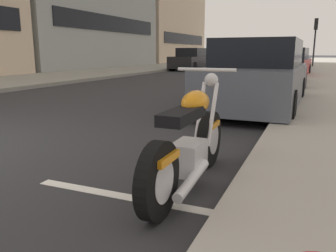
# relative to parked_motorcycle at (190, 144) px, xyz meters

# --- Properties ---
(sidewalk_far_curb) EXTENTS (120.00, 5.00, 0.14)m
(sidewalk_far_curb) POSITION_rel_parked_motorcycle_xyz_m (11.53, 10.48, -0.35)
(sidewalk_far_curb) COLOR gray
(sidewalk_far_curb) RESTS_ON ground
(parking_stall_stripe) EXTENTS (0.12, 2.20, 0.01)m
(parking_stall_stripe) POSITION_rel_parked_motorcycle_xyz_m (-0.47, 0.27, -0.42)
(parking_stall_stripe) COLOR silver
(parking_stall_stripe) RESTS_ON ground
(parked_motorcycle) EXTENTS (2.01, 0.62, 1.11)m
(parked_motorcycle) POSITION_rel_parked_motorcycle_xyz_m (0.00, 0.00, 0.00)
(parked_motorcycle) COLOR black
(parked_motorcycle) RESTS_ON ground
(parked_car_second_in_row) EXTENTS (4.72, 1.89, 1.53)m
(parked_car_second_in_row) POSITION_rel_parked_motorcycle_xyz_m (4.96, 0.11, 0.30)
(parked_car_second_in_row) COLOR #4C515B
(parked_car_second_in_row) RESTS_ON ground
(parked_car_at_intersection) EXTENTS (4.47, 2.07, 1.41)m
(parked_car_at_intersection) POSITION_rel_parked_motorcycle_xyz_m (10.28, 0.20, 0.23)
(parked_car_at_intersection) COLOR gray
(parked_car_at_intersection) RESTS_ON ground
(parked_car_behind_motorcycle) EXTENTS (4.52, 2.17, 1.46)m
(parked_car_behind_motorcycle) POSITION_rel_parked_motorcycle_xyz_m (15.74, 0.23, 0.27)
(parked_car_behind_motorcycle) COLOR #AD1919
(parked_car_behind_motorcycle) RESTS_ON ground
(parked_car_near_corner) EXTENTS (4.60, 2.02, 1.40)m
(parked_car_near_corner) POSITION_rel_parked_motorcycle_xyz_m (20.82, 0.45, 0.24)
(parked_car_near_corner) COLOR navy
(parked_car_near_corner) RESTS_ON ground
(parked_car_far_down_curb) EXTENTS (4.30, 1.90, 1.46)m
(parked_car_far_down_curb) POSITION_rel_parked_motorcycle_xyz_m (26.29, 0.44, 0.25)
(parked_car_far_down_curb) COLOR beige
(parked_car_far_down_curb) RESTS_ON ground
(car_opposite_curb) EXTENTS (4.52, 1.80, 1.52)m
(car_opposite_curb) POSITION_rel_parked_motorcycle_xyz_m (20.34, 7.08, 0.28)
(car_opposite_curb) COLOR black
(car_opposite_curb) RESTS_ON ground
(traffic_signal_near_corner) EXTENTS (0.36, 0.28, 3.66)m
(traffic_signal_near_corner) POSITION_rel_parked_motorcycle_xyz_m (27.01, -0.89, 2.37)
(traffic_signal_near_corner) COLOR black
(traffic_signal_near_corner) RESTS_ON sidewalk_near_curb
(townhouse_corner_block) EXTENTS (14.62, 11.41, 12.11)m
(townhouse_corner_block) POSITION_rel_parked_motorcycle_xyz_m (34.79, 18.45, 5.63)
(townhouse_corner_block) COLOR beige
(townhouse_corner_block) RESTS_ON ground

